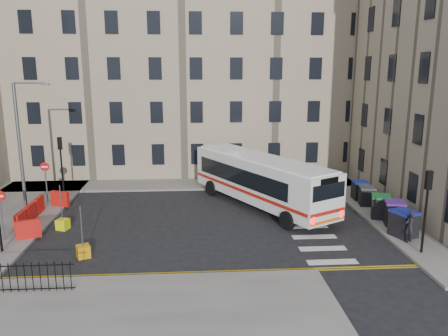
{
  "coord_description": "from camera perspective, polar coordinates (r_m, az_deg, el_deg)",
  "views": [
    {
      "loc": [
        -2.41,
        -24.78,
        8.88
      ],
      "look_at": [
        -0.66,
        1.31,
        3.0
      ],
      "focal_mm": 35.0,
      "sensor_mm": 36.0,
      "label": 1
    }
  ],
  "objects": [
    {
      "name": "bus",
      "position": [
        28.78,
        4.82,
        -1.43
      ],
      "size": [
        8.23,
        11.81,
        3.27
      ],
      "rotation": [
        0.0,
        0.0,
        0.51
      ],
      "color": "white",
      "rests_on": "ground"
    },
    {
      "name": "bollard_yellow",
      "position": [
        26.67,
        -20.31,
        -6.91
      ],
      "size": [
        0.76,
        0.76,
        0.6
      ],
      "primitive_type": "cube",
      "rotation": [
        0.0,
        0.0,
        -0.32
      ],
      "color": "#DAE60C",
      "rests_on": "ground"
    },
    {
      "name": "terrace_north",
      "position": [
        40.54,
        -10.59,
        12.1
      ],
      "size": [
        38.3,
        10.8,
        17.2
      ],
      "color": "gray",
      "rests_on": "ground"
    },
    {
      "name": "ground",
      "position": [
        26.44,
        1.62,
        -6.96
      ],
      "size": [
        120.0,
        120.0,
        0.0
      ],
      "primitive_type": "plane",
      "color": "black",
      "rests_on": "ground"
    },
    {
      "name": "pavement_sw",
      "position": [
        17.81,
        -19.17,
        -17.73
      ],
      "size": [
        20.0,
        6.0,
        0.15
      ],
      "primitive_type": "cube",
      "color": "slate",
      "rests_on": "ground"
    },
    {
      "name": "traffic_light_east",
      "position": [
        23.01,
        24.97,
        -3.69
      ],
      "size": [
        0.28,
        0.22,
        4.1
      ],
      "color": "black",
      "rests_on": "pavement_east"
    },
    {
      "name": "pedestrian",
      "position": [
        24.63,
        23.08,
        -7.09
      ],
      "size": [
        0.72,
        0.62,
        1.66
      ],
      "primitive_type": "imported",
      "rotation": [
        0.0,
        0.0,
        3.6
      ],
      "color": "black",
      "rests_on": "pavement_east"
    },
    {
      "name": "wheelie_bin_e",
      "position": [
        31.58,
        17.33,
        -2.78
      ],
      "size": [
        1.04,
        1.18,
        1.25
      ],
      "rotation": [
        0.0,
        0.0,
        -0.05
      ],
      "color": "black",
      "rests_on": "pavement_east"
    },
    {
      "name": "pavement_east",
      "position": [
        32.19,
        17.12,
        -3.78
      ],
      "size": [
        2.4,
        26.0,
        0.15
      ],
      "primitive_type": "cube",
      "color": "slate",
      "rests_on": "ground"
    },
    {
      "name": "wheelie_bin_d",
      "position": [
        30.37,
        18.14,
        -3.46
      ],
      "size": [
        1.16,
        1.28,
        1.24
      ],
      "rotation": [
        0.0,
        0.0,
        -0.18
      ],
      "color": "black",
      "rests_on": "pavement_east"
    },
    {
      "name": "traffic_light_nw",
      "position": [
        33.27,
        -20.54,
        1.45
      ],
      "size": [
        0.28,
        0.22,
        4.1
      ],
      "color": "black",
      "rests_on": "pavement_west"
    },
    {
      "name": "wheelie_bin_b",
      "position": [
        27.16,
        21.33,
        -5.43
      ],
      "size": [
        1.37,
        1.49,
        1.38
      ],
      "rotation": [
        0.0,
        0.0,
        -0.26
      ],
      "color": "black",
      "rests_on": "pavement_east"
    },
    {
      "name": "wheelie_bin_c",
      "position": [
        28.08,
        19.76,
        -4.73
      ],
      "size": [
        1.45,
        1.55,
        1.38
      ],
      "rotation": [
        0.0,
        0.0,
        -0.36
      ],
      "color": "black",
      "rests_on": "pavement_east"
    },
    {
      "name": "pavement_north",
      "position": [
        34.71,
        -9.66,
        -2.2
      ],
      "size": [
        36.0,
        3.2,
        0.15
      ],
      "primitive_type": "cube",
      "color": "slate",
      "rests_on": "ground"
    },
    {
      "name": "no_entry_south",
      "position": [
        25.39,
        -27.17,
        -4.32
      ],
      "size": [
        0.6,
        0.08,
        3.0
      ],
      "color": "#595B5E",
      "rests_on": "pavement_west"
    },
    {
      "name": "bollard_chevron",
      "position": [
        22.57,
        -17.9,
        -10.32
      ],
      "size": [
        0.8,
        0.8,
        0.6
      ],
      "primitive_type": "cube",
      "rotation": [
        0.0,
        0.0,
        0.43
      ],
      "color": "orange",
      "rests_on": "ground"
    },
    {
      "name": "streetlamp",
      "position": [
        29.15,
        -25.11,
        2.5
      ],
      "size": [
        0.5,
        0.22,
        8.14
      ],
      "color": "#595B5E",
      "rests_on": "pavement_west"
    },
    {
      "name": "wheelie_bin_a",
      "position": [
        25.43,
        22.4,
        -6.71
      ],
      "size": [
        1.49,
        1.59,
        1.41
      ],
      "rotation": [
        0.0,
        0.0,
        0.37
      ],
      "color": "black",
      "rests_on": "pavement_east"
    },
    {
      "name": "pavement_west",
      "position": [
        29.61,
        -26.84,
        -6.04
      ],
      "size": [
        6.0,
        22.0,
        0.15
      ],
      "primitive_type": "cube",
      "color": "slate",
      "rests_on": "ground"
    },
    {
      "name": "no_entry_north",
      "position": [
        31.71,
        -22.3,
        -0.68
      ],
      "size": [
        0.6,
        0.08,
        3.0
      ],
      "color": "#595B5E",
      "rests_on": "pavement_west"
    },
    {
      "name": "roadworks_barriers",
      "position": [
        28.21,
        -23.29,
        -5.36
      ],
      "size": [
        1.66,
        6.26,
        1.0
      ],
      "color": "red",
      "rests_on": "pavement_west"
    }
  ]
}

